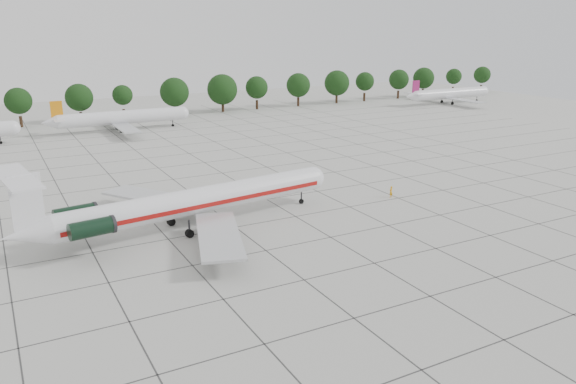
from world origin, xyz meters
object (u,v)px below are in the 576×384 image
(main_airliner, at_px, (183,203))
(bg_airliner_e, at_px, (450,94))
(ground_crew, at_px, (391,192))
(bg_airliner_c, at_px, (122,118))

(main_airliner, bearing_deg, bg_airliner_e, 24.76)
(bg_airliner_e, bearing_deg, ground_crew, -138.15)
(main_airliner, xyz_separation_m, bg_airliner_c, (8.07, 67.21, -0.32))
(ground_crew, height_order, bg_airliner_e, bg_airliner_e)
(main_airliner, bearing_deg, bg_airliner_c, 75.38)
(main_airliner, relative_size, ground_crew, 24.82)
(ground_crew, xyz_separation_m, bg_airliner_e, (75.29, 67.42, 2.13))
(main_airliner, height_order, ground_crew, main_airliner)
(main_airliner, height_order, bg_airliner_c, main_airliner)
(bg_airliner_c, bearing_deg, bg_airliner_e, -0.48)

